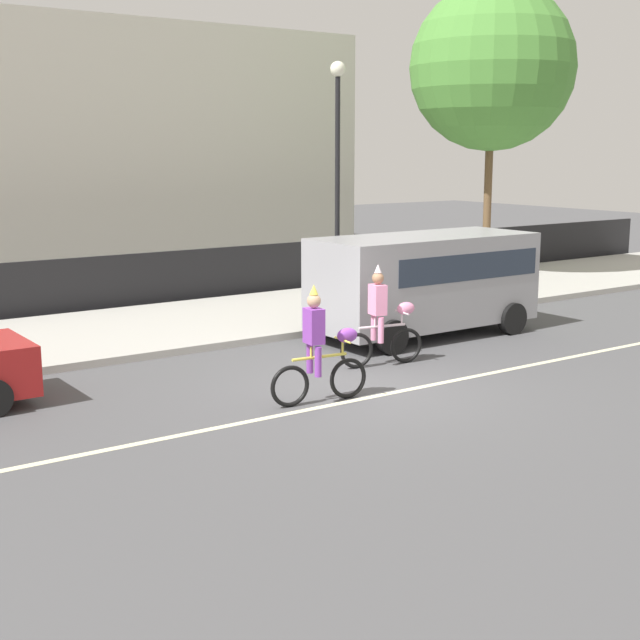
% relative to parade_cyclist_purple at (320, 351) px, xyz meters
% --- Properties ---
extents(ground_plane, '(80.00, 80.00, 0.00)m').
position_rel_parade_cyclist_purple_xyz_m(ground_plane, '(1.04, 0.27, -0.84)').
color(ground_plane, '#4C4C4F').
extents(road_centre_line, '(36.00, 0.14, 0.01)m').
position_rel_parade_cyclist_purple_xyz_m(road_centre_line, '(1.04, -0.23, -0.84)').
color(road_centre_line, beige).
rests_on(road_centre_line, ground).
extents(sidewalk_curb, '(60.00, 5.00, 0.15)m').
position_rel_parade_cyclist_purple_xyz_m(sidewalk_curb, '(1.04, 6.77, -0.77)').
color(sidewalk_curb, '#ADAAA3').
rests_on(sidewalk_curb, ground).
extents(fence_line, '(40.00, 0.08, 1.40)m').
position_rel_parade_cyclist_purple_xyz_m(fence_line, '(1.04, 9.67, -0.14)').
color(fence_line, black).
rests_on(fence_line, ground).
extents(parade_cyclist_purple, '(1.72, 0.51, 1.92)m').
position_rel_parade_cyclist_purple_xyz_m(parade_cyclist_purple, '(0.00, 0.00, 0.00)').
color(parade_cyclist_purple, black).
rests_on(parade_cyclist_purple, ground).
extents(parade_cyclist_pink, '(1.70, 0.53, 1.92)m').
position_rel_parade_cyclist_purple_xyz_m(parade_cyclist_pink, '(2.37, 1.36, 0.00)').
color(parade_cyclist_pink, black).
rests_on(parade_cyclist_pink, ground).
extents(parked_van_grey, '(5.00, 2.22, 2.18)m').
position_rel_parade_cyclist_purple_xyz_m(parked_van_grey, '(4.87, 2.97, 0.44)').
color(parked_van_grey, '#99999E').
rests_on(parked_van_grey, ground).
extents(street_lamp_post, '(0.36, 0.36, 5.86)m').
position_rel_parade_cyclist_purple_xyz_m(street_lamp_post, '(4.82, 6.18, 3.15)').
color(street_lamp_post, black).
rests_on(street_lamp_post, sidewalk_curb).
extents(street_tree_near_lamp, '(4.95, 4.95, 8.71)m').
position_rel_parade_cyclist_purple_xyz_m(street_tree_near_lamp, '(12.06, 8.30, 5.53)').
color(street_tree_near_lamp, brown).
rests_on(street_tree_near_lamp, sidewalk_curb).
extents(pedestrian_onlooker, '(0.32, 0.20, 1.62)m').
position_rel_parade_cyclist_purple_xyz_m(pedestrian_onlooker, '(5.64, 5.31, 0.17)').
color(pedestrian_onlooker, '#33333D').
rests_on(pedestrian_onlooker, sidewalk_curb).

